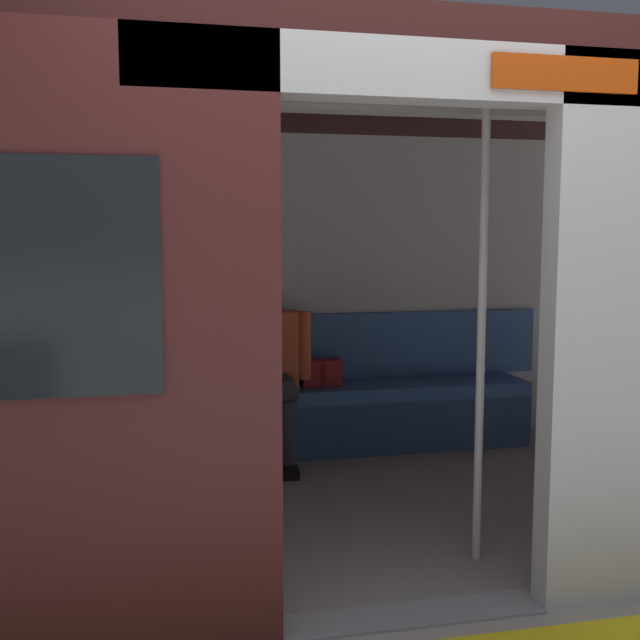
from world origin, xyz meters
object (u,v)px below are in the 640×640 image
at_px(bench_seat, 301,404).
at_px(handbag, 321,373).
at_px(grab_pole_far, 481,327).
at_px(person_seated, 269,356).
at_px(book, 202,389).
at_px(grab_pole_door, 277,334).
at_px(train_car, 325,227).

xyz_separation_m(bench_seat, handbag, (-0.14, -0.05, 0.19)).
height_order(bench_seat, handbag, handbag).
xyz_separation_m(bench_seat, grab_pole_far, (-0.45, 1.75, 0.70)).
relative_size(person_seated, book, 5.32).
height_order(grab_pole_door, grab_pole_far, same).
height_order(train_car, handbag, train_car).
bearing_deg(grab_pole_far, book, -58.74).
bearing_deg(book, train_car, 97.49).
bearing_deg(grab_pole_door, book, -84.19).
distance_m(book, grab_pole_far, 2.15).
height_order(bench_seat, person_seated, person_seated).
relative_size(person_seated, grab_pole_door, 0.56).
bearing_deg(grab_pole_far, bench_seat, -75.68).
height_order(train_car, person_seated, train_car).
distance_m(train_car, bench_seat, 1.51).
distance_m(person_seated, grab_pole_door, 1.78).
bearing_deg(grab_pole_door, train_car, -115.66).
distance_m(bench_seat, grab_pole_far, 1.93).
distance_m(bench_seat, handbag, 0.24).
relative_size(book, grab_pole_far, 0.11).
xyz_separation_m(train_car, grab_pole_far, (-0.52, 0.75, -0.43)).
distance_m(handbag, grab_pole_far, 1.89).
bearing_deg(train_car, person_seated, -81.06).
xyz_separation_m(bench_seat, person_seated, (0.22, 0.05, 0.33)).
height_order(person_seated, grab_pole_door, grab_pole_door).
relative_size(bench_seat, grab_pole_far, 1.49).
bearing_deg(grab_pole_door, grab_pole_far, -178.07).
distance_m(person_seated, grab_pole_far, 1.86).
bearing_deg(person_seated, book, -10.63).
relative_size(train_car, bench_seat, 2.07).
bearing_deg(train_car, bench_seat, -93.99).
bearing_deg(person_seated, grab_pole_far, 111.38).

